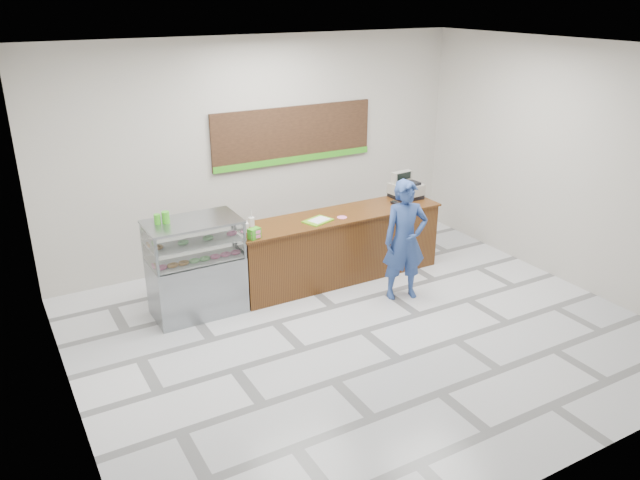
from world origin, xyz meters
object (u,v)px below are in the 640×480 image
display_case (196,267)px  cash_register (406,188)px  serving_tray (318,221)px  sales_counter (338,246)px  customer (405,240)px

display_case → cash_register: bearing=2.6°
cash_register → serving_tray: cash_register is taller
sales_counter → serving_tray: bearing=-164.4°
cash_register → serving_tray: (-1.75, -0.28, -0.14)m
serving_tray → customer: customer is taller
serving_tray → sales_counter: bearing=-3.0°
serving_tray → customer: bearing=-62.3°
sales_counter → customer: size_ratio=1.89×
sales_counter → customer: 1.15m
display_case → sales_counter: bearing=0.0°
customer → cash_register: bearing=70.2°
display_case → cash_register: 3.60m
sales_counter → cash_register: bearing=6.9°
cash_register → customer: bearing=-132.2°
sales_counter → cash_register: (1.34, 0.16, 0.66)m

